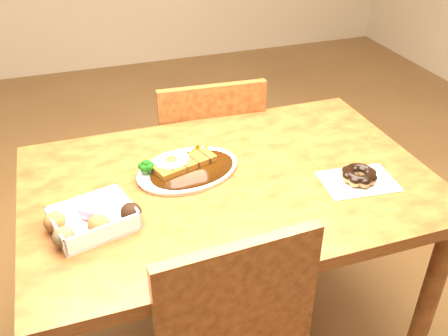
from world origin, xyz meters
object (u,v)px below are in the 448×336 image
object	(u,v)px
chair_far	(206,161)
donut_box	(92,219)
katsu_curry_plate	(186,167)
pon_de_ring	(359,176)
table	(229,206)

from	to	relation	value
chair_far	donut_box	world-z (taller)	chair_far
katsu_curry_plate	chair_far	bearing A→B (deg)	66.30
katsu_curry_plate	donut_box	world-z (taller)	katsu_curry_plate
chair_far	pon_de_ring	xyz separation A→B (m)	(0.27, -0.67, 0.29)
katsu_curry_plate	pon_de_ring	world-z (taller)	katsu_curry_plate
table	katsu_curry_plate	bearing A→B (deg)	144.96
chair_far	katsu_curry_plate	distance (m)	0.57
donut_box	pon_de_ring	world-z (taller)	donut_box
chair_far	pon_de_ring	distance (m)	0.78
donut_box	pon_de_ring	distance (m)	0.77
table	pon_de_ring	size ratio (longest dim) A/B	5.26
donut_box	pon_de_ring	bearing A→B (deg)	-2.81
table	chair_far	distance (m)	0.57
pon_de_ring	chair_far	bearing A→B (deg)	111.71
chair_far	pon_de_ring	bearing A→B (deg)	115.56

